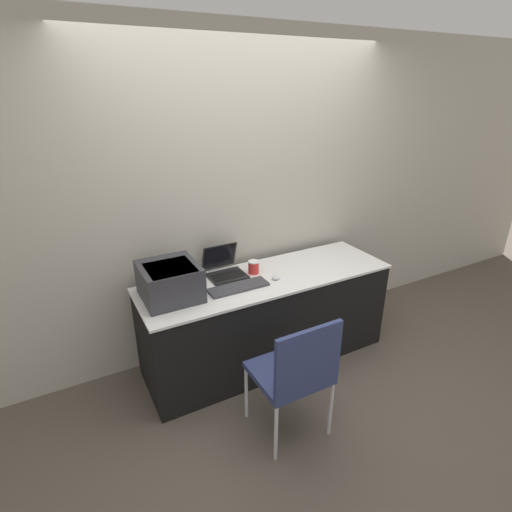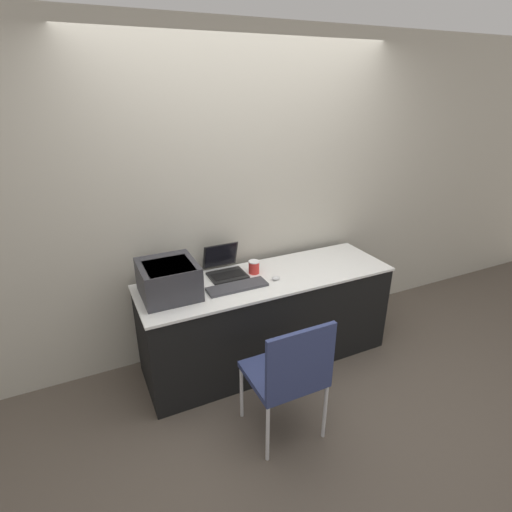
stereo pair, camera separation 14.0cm
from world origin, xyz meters
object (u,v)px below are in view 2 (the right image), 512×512
at_px(external_keyboard, 237,287).
at_px(chair, 289,371).
at_px(mouse, 276,278).
at_px(coffee_cup, 254,267).
at_px(printer, 168,278).
at_px(laptop_left, 225,268).

bearing_deg(external_keyboard, chair, -86.92).
bearing_deg(mouse, coffee_cup, 117.91).
distance_m(printer, external_keyboard, 0.51).
xyz_separation_m(coffee_cup, mouse, (0.10, -0.18, -0.04)).
distance_m(coffee_cup, mouse, 0.21).
relative_size(printer, mouse, 5.89).
xyz_separation_m(external_keyboard, mouse, (0.32, -0.01, 0.01)).
bearing_deg(printer, laptop_left, 17.71).
bearing_deg(printer, coffee_cup, 5.66).
height_order(mouse, chair, chair).
relative_size(printer, laptop_left, 1.35).
relative_size(mouse, chair, 0.08).
bearing_deg(coffee_cup, laptop_left, 158.38).
bearing_deg(coffee_cup, external_keyboard, -141.31).
bearing_deg(mouse, laptop_left, 139.23).
xyz_separation_m(printer, chair, (0.52, -0.83, -0.38)).
height_order(laptop_left, external_keyboard, laptop_left).
distance_m(external_keyboard, mouse, 0.32).
bearing_deg(external_keyboard, printer, 167.31).
bearing_deg(laptop_left, coffee_cup, -21.62).
xyz_separation_m(coffee_cup, chair, (-0.18, -0.90, -0.30)).
bearing_deg(laptop_left, mouse, -40.77).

